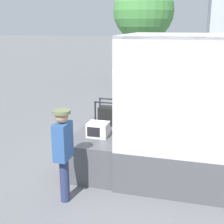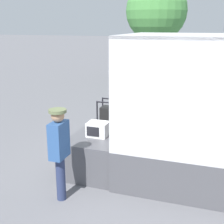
% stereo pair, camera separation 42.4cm
% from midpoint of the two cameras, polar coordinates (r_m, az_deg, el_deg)
% --- Properties ---
extents(ground_plane, '(160.00, 160.00, 0.00)m').
position_cam_midpoint_polar(ground_plane, '(7.58, 4.12, -10.16)').
color(ground_plane, slate).
extents(tailgate_deck, '(1.15, 2.26, 0.87)m').
position_cam_midpoint_polar(tailgate_deck, '(7.55, -0.06, -6.62)').
color(tailgate_deck, '#4C4C51').
rests_on(tailgate_deck, ground).
extents(microwave, '(0.46, 0.40, 0.32)m').
position_cam_midpoint_polar(microwave, '(7.04, -0.86, -3.17)').
color(microwave, white).
rests_on(microwave, tailgate_deck).
extents(portable_generator, '(0.70, 0.43, 0.63)m').
position_cam_midpoint_polar(portable_generator, '(7.82, 1.71, -0.63)').
color(portable_generator, black).
rests_on(portable_generator, tailgate_deck).
extents(worker_person, '(0.33, 0.44, 1.83)m').
position_cam_midpoint_polar(worker_person, '(5.90, -7.61, -6.02)').
color(worker_person, navy).
rests_on(worker_person, ground).
extents(street_tree, '(3.23, 3.23, 5.60)m').
position_cam_midpoint_polar(street_tree, '(17.44, 8.87, 17.74)').
color(street_tree, brown).
rests_on(street_tree, ground).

